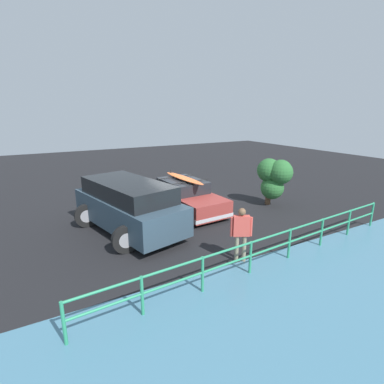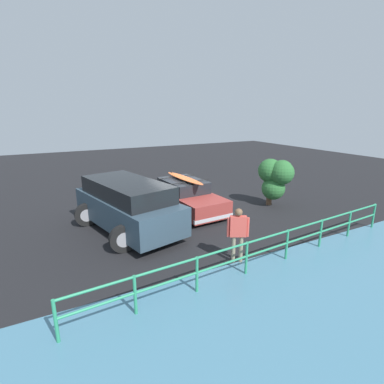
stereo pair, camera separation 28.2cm
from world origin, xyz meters
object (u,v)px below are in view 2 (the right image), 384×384
(suv_car, at_px, (127,205))
(bush_near_left, at_px, (276,176))
(person_bystander, at_px, (238,230))
(sedan_car, at_px, (185,196))

(suv_car, bearing_deg, bush_near_left, 176.79)
(bush_near_left, bearing_deg, person_bystander, 36.64)
(suv_car, xyz_separation_m, person_bystander, (-2.06, 3.74, 0.00))
(sedan_car, distance_m, bush_near_left, 4.11)
(person_bystander, height_order, bush_near_left, bush_near_left)
(sedan_car, distance_m, person_bystander, 4.89)
(sedan_car, xyz_separation_m, bush_near_left, (-3.76, 1.45, 0.77))
(suv_car, relative_size, person_bystander, 3.19)
(suv_car, bearing_deg, sedan_car, -159.02)
(sedan_car, distance_m, suv_car, 3.04)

